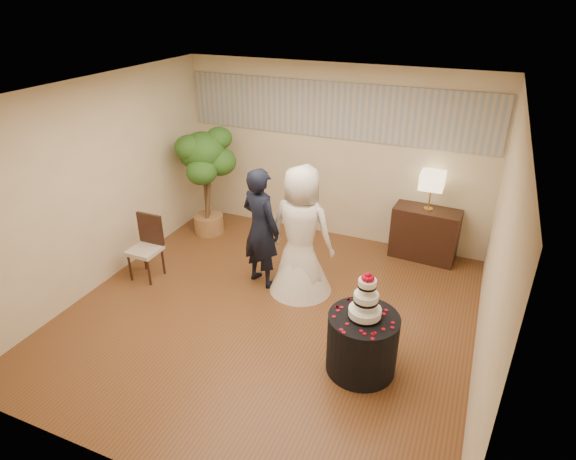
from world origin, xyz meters
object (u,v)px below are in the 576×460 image
at_px(console, 425,234).
at_px(side_chair, 144,249).
at_px(table_lamp, 431,191).
at_px(ficus_tree, 205,182).
at_px(groom, 261,228).
at_px(cake_table, 362,343).
at_px(bride, 301,231).
at_px(wedding_cake, 366,295).

xyz_separation_m(console, side_chair, (-3.58, -2.14, 0.06)).
bearing_deg(table_lamp, ficus_tree, -171.02).
height_order(table_lamp, side_chair, table_lamp).
distance_m(groom, table_lamp, 2.58).
bearing_deg(table_lamp, cake_table, -94.80).
height_order(bride, console, bride).
bearing_deg(side_chair, console, 30.79).
bearing_deg(side_chair, bride, 14.62).
bearing_deg(wedding_cake, groom, 146.57).
bearing_deg(groom, cake_table, 166.55).
relative_size(bride, table_lamp, 3.12).
height_order(ficus_tree, side_chair, ficus_tree).
distance_m(ficus_tree, side_chair, 1.65).
bearing_deg(bride, cake_table, 139.00).
bearing_deg(ficus_tree, console, 8.98).
bearing_deg(side_chair, wedding_cake, -10.76).
xyz_separation_m(wedding_cake, side_chair, (-3.35, 0.63, -0.51)).
relative_size(cake_table, table_lamp, 1.32).
bearing_deg(wedding_cake, ficus_tree, 145.91).
xyz_separation_m(bride, cake_table, (1.19, -1.20, -0.56)).
height_order(cake_table, table_lamp, table_lamp).
bearing_deg(console, wedding_cake, -90.89).
relative_size(groom, console, 1.75).
height_order(table_lamp, ficus_tree, ficus_tree).
bearing_deg(side_chair, ficus_tree, 87.34).
xyz_separation_m(cake_table, console, (0.23, 2.77, 0.06)).
distance_m(cake_table, ficus_tree, 4.00).
bearing_deg(groom, bride, -156.64).
relative_size(wedding_cake, ficus_tree, 0.29).
height_order(cake_table, console, console).
relative_size(console, side_chair, 1.05).
bearing_deg(cake_table, wedding_cake, 0.00).
bearing_deg(table_lamp, side_chair, -149.12).
bearing_deg(table_lamp, groom, -141.15).
relative_size(groom, ficus_tree, 0.93).
height_order(groom, cake_table, groom).
bearing_deg(cake_table, bride, 134.72).
distance_m(cake_table, console, 2.78).
height_order(groom, ficus_tree, ficus_tree).
xyz_separation_m(ficus_tree, side_chair, (-0.07, -1.59, -0.46)).
xyz_separation_m(cake_table, side_chair, (-3.35, 0.63, 0.12)).
bearing_deg(table_lamp, bride, -132.04).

